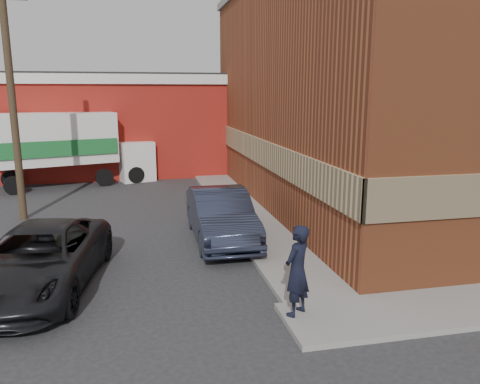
{
  "coord_description": "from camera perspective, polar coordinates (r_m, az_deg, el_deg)",
  "views": [
    {
      "loc": [
        -3.22,
        -9.02,
        4.6
      ],
      "look_at": [
        -0.41,
        3.92,
        1.76
      ],
      "focal_mm": 35.0,
      "sensor_mm": 36.0,
      "label": 1
    }
  ],
  "objects": [
    {
      "name": "utility_pole",
      "position": [
        18.52,
        -26.15,
        11.33
      ],
      "size": [
        2.0,
        0.26,
        9.0
      ],
      "color": "#473523",
      "rests_on": "ground"
    },
    {
      "name": "sidewalk_west",
      "position": [
        18.98,
        -0.27,
        -1.75
      ],
      "size": [
        1.8,
        18.0,
        0.12
      ],
      "primitive_type": "cube",
      "color": "gray",
      "rests_on": "ground"
    },
    {
      "name": "brick_building",
      "position": [
        21.49,
        21.23,
        11.51
      ],
      "size": [
        14.25,
        18.25,
        9.36
      ],
      "color": "#974727",
      "rests_on": "ground"
    },
    {
      "name": "box_truck",
      "position": [
        24.72,
        -20.0,
        5.52
      ],
      "size": [
        7.63,
        4.24,
        3.61
      ],
      "rotation": [
        0.0,
        0.0,
        0.3
      ],
      "color": "white",
      "rests_on": "ground"
    },
    {
      "name": "ground",
      "position": [
        10.63,
        6.85,
        -13.66
      ],
      "size": [
        90.0,
        90.0,
        0.0
      ],
      "primitive_type": "plane",
      "color": "#28282B",
      "rests_on": "ground"
    },
    {
      "name": "suv_a",
      "position": [
        12.09,
        -23.32,
        -7.53
      ],
      "size": [
        3.25,
        5.69,
        1.5
      ],
      "primitive_type": "imported",
      "rotation": [
        0.0,
        0.0,
        -0.15
      ],
      "color": "black",
      "rests_on": "ground"
    },
    {
      "name": "man",
      "position": [
        9.65,
        6.98,
        -9.46
      ],
      "size": [
        0.82,
        0.79,
        1.9
      ],
      "primitive_type": "imported",
      "rotation": [
        0.0,
        0.0,
        3.83
      ],
      "color": "black",
      "rests_on": "sidewalk_south"
    },
    {
      "name": "sedan",
      "position": [
        14.67,
        -2.34,
        -2.9
      ],
      "size": [
        1.72,
        4.92,
        1.62
      ],
      "primitive_type": "imported",
      "rotation": [
        0.0,
        0.0,
        -0.0
      ],
      "color": "#293045",
      "rests_on": "ground"
    },
    {
      "name": "warehouse",
      "position": [
        29.21,
        -17.87,
        8.01
      ],
      "size": [
        16.3,
        8.3,
        5.6
      ],
      "color": "maroon",
      "rests_on": "ground"
    }
  ]
}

